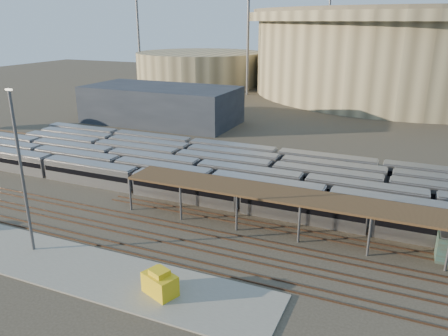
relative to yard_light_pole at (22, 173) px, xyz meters
name	(u,v)px	position (x,y,z in m)	size (l,w,h in m)	color
ground	(173,222)	(11.92, 13.90, -10.21)	(420.00, 420.00, 0.00)	#383026
apron	(72,266)	(6.92, -1.10, -10.11)	(50.00, 9.00, 0.20)	gray
subway_trains	(248,174)	(16.32, 32.40, -8.41)	(124.42, 23.90, 3.60)	#A6A6AB
inspection_shed	(338,204)	(33.92, 17.90, -5.23)	(60.30, 6.00, 5.30)	#535357
empty_tracks	(154,237)	(11.92, 8.90, -10.12)	(170.00, 9.62, 0.18)	#4C3323
stadium	(408,50)	(36.92, 153.90, 6.26)	(124.00, 124.00, 32.50)	tan
secondary_arena	(200,68)	(-48.08, 143.90, -3.21)	(56.00, 56.00, 14.00)	tan
service_building	(161,105)	(-23.08, 68.90, -5.21)	(42.00, 20.00, 10.00)	#1E232D
floodlight_0	(248,39)	(-18.08, 123.90, 10.44)	(4.00, 1.00, 38.40)	#535357
floodlight_1	(139,36)	(-73.08, 133.90, 10.44)	(4.00, 1.00, 38.40)	#535357
floodlight_3	(328,36)	(1.92, 173.90, 10.44)	(4.00, 1.00, 38.40)	#535357
yard_light_pole	(22,173)	(0.00, 0.00, 0.00)	(0.80, 0.36, 19.86)	#535357
yellow_equipment	(160,284)	(19.33, -1.74, -8.89)	(3.59, 2.24, 2.24)	gold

